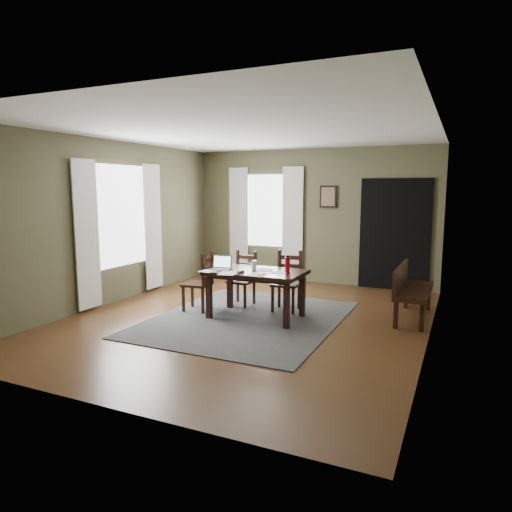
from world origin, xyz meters
The scene contains 26 objects.
ground centered at (0.00, 0.00, -0.01)m, with size 5.00×6.00×0.01m.
room_shell centered at (0.00, 0.00, 1.80)m, with size 5.02×6.02×2.71m.
rug centered at (0.00, 0.00, 0.01)m, with size 2.60×3.20×0.01m.
dining_table centered at (0.09, 0.11, 0.63)m, with size 1.41×0.85×0.70m.
chair_end centered at (-0.87, 0.10, 0.45)m, with size 0.45×0.45×0.92m.
chair_back_left centered at (-0.43, 0.72, 0.44)m, with size 0.41×0.41×0.88m.
chair_back_right centered at (0.35, 0.71, 0.46)m, with size 0.43×0.43×0.93m.
bench centered at (2.15, 1.04, 0.47)m, with size 0.45×1.40×0.79m.
laptop centered at (-0.43, -0.01, 0.77)m, with size 0.32×0.27×0.20m.
computer_mouse centered at (-0.03, -0.16, 0.73)m, with size 0.05×0.09×0.03m, color #3F3F42.
tv_remote centered at (0.29, -0.15, 0.72)m, with size 0.04×0.16×0.02m, color black.
drinking_glass centered at (0.06, 0.09, 0.79)m, with size 0.07×0.07×0.15m, color silver.
water_bottle centered at (0.57, 0.14, 0.83)m, with size 0.09×0.09×0.25m.
paper_a centered at (-0.53, -0.21, 0.72)m, with size 0.21×0.27×0.00m, color white.
paper_b centered at (0.25, -0.18, 0.72)m, with size 0.24×0.31×0.00m, color white.
paper_c centered at (0.19, 0.19, 0.72)m, with size 0.23×0.30×0.00m, color white.
paper_d centered at (0.47, 0.09, 0.72)m, with size 0.20×0.27×0.00m, color white.
paper_e centered at (-0.18, -0.26, 0.72)m, with size 0.24×0.31×0.00m, color white.
window_left centered at (-2.47, 0.20, 1.45)m, with size 0.01×1.30×1.70m.
window_back centered at (-1.00, 2.97, 1.45)m, with size 1.00×0.01×1.50m.
curtain_left_near centered at (-2.44, -0.62, 1.20)m, with size 0.03×0.48×2.30m.
curtain_left_far centered at (-2.44, 1.02, 1.20)m, with size 0.03×0.48×2.30m.
curtain_back_left centered at (-1.62, 2.94, 1.20)m, with size 0.44×0.03×2.30m.
curtain_back_right centered at (-0.38, 2.94, 1.20)m, with size 0.44×0.03×2.30m.
framed_picture centered at (0.35, 2.97, 1.75)m, with size 0.34×0.03×0.44m.
doorway_back centered at (1.65, 2.97, 1.05)m, with size 1.30×0.03×2.10m.
Camera 1 is at (2.83, -5.88, 1.90)m, focal length 32.00 mm.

